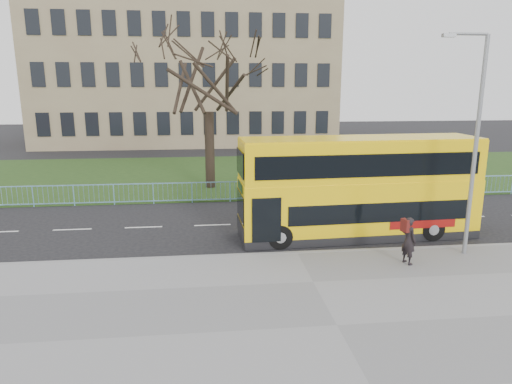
% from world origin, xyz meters
% --- Properties ---
extents(ground, '(120.00, 120.00, 0.00)m').
position_xyz_m(ground, '(0.00, 0.00, 0.00)').
color(ground, black).
rests_on(ground, ground).
extents(pavement, '(80.00, 10.50, 0.12)m').
position_xyz_m(pavement, '(0.00, -6.75, 0.06)').
color(pavement, slate).
rests_on(pavement, ground).
extents(kerb, '(80.00, 0.20, 0.14)m').
position_xyz_m(kerb, '(0.00, -1.55, 0.07)').
color(kerb, gray).
rests_on(kerb, ground).
extents(grass_verge, '(80.00, 15.40, 0.08)m').
position_xyz_m(grass_verge, '(0.00, 14.30, 0.04)').
color(grass_verge, '#1E3B15').
rests_on(grass_verge, ground).
extents(guard_railing, '(40.00, 0.12, 1.10)m').
position_xyz_m(guard_railing, '(0.00, 6.60, 0.55)').
color(guard_railing, '#77B3D5').
rests_on(guard_railing, ground).
extents(bare_tree, '(7.45, 7.45, 10.64)m').
position_xyz_m(bare_tree, '(-3.00, 10.00, 5.40)').
color(bare_tree, black).
rests_on(bare_tree, grass_verge).
extents(civic_building, '(30.00, 15.00, 14.00)m').
position_xyz_m(civic_building, '(-5.00, 35.00, 7.00)').
color(civic_building, '#857154').
rests_on(civic_building, ground).
extents(yellow_bus, '(9.62, 2.70, 3.99)m').
position_xyz_m(yellow_bus, '(2.85, 0.37, 2.14)').
color(yellow_bus, yellow).
rests_on(yellow_bus, ground).
extents(pedestrian, '(0.57, 0.69, 1.63)m').
position_xyz_m(pedestrian, '(3.52, -2.99, 0.94)').
color(pedestrian, black).
rests_on(pedestrian, pavement).
extents(street_lamp, '(1.61, 0.20, 7.58)m').
position_xyz_m(street_lamp, '(5.90, -2.28, 4.28)').
color(street_lamp, gray).
rests_on(street_lamp, pavement).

